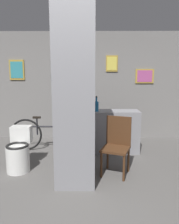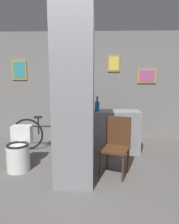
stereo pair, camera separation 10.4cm
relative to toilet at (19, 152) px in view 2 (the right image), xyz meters
name	(u,v)px [view 2 (the right image)]	position (x,y,z in m)	size (l,w,h in m)	color
ground_plane	(75,191)	(1.01, -0.68, -0.31)	(14.00, 14.00, 0.00)	#5B5956
wall_back	(85,86)	(1.01, 1.94, 0.99)	(8.00, 0.09, 2.60)	gray
pillar_center	(75,94)	(0.98, -0.15, 0.99)	(0.59, 1.08, 2.60)	gray
counter_shelf	(109,131)	(1.56, 0.92, 0.12)	(1.25, 0.44, 0.86)	gray
toilet	(19,152)	(0.00, 0.00, 0.00)	(0.38, 0.54, 0.71)	white
chair_near_pillar	(116,143)	(1.63, -0.08, 0.19)	(0.53, 0.53, 0.92)	#4C2D19
bicycle	(50,134)	(0.32, 0.98, 0.04)	(1.64, 0.42, 0.73)	black
bottle_tall	(97,106)	(1.31, 0.84, 0.67)	(0.09, 0.09, 0.31)	#19598C
bottle_short	(91,107)	(1.19, 0.91, 0.63)	(0.08, 0.08, 0.22)	#267233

